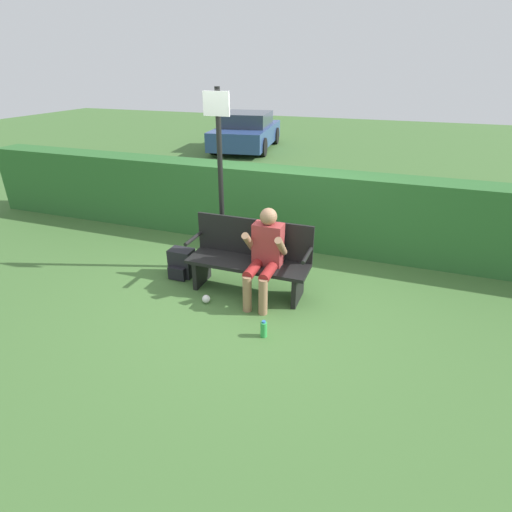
# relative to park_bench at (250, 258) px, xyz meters

# --- Properties ---
(ground_plane) EXTENTS (40.00, 40.00, 0.00)m
(ground_plane) POSITION_rel_park_bench_xyz_m (0.00, -0.08, -0.47)
(ground_plane) COLOR #426B33
(hedge_back) EXTENTS (12.00, 0.57, 1.26)m
(hedge_back) POSITION_rel_park_bench_xyz_m (0.00, 1.72, 0.16)
(hedge_back) COLOR #2D662D
(hedge_back) RESTS_ON ground
(park_bench) EXTENTS (1.61, 0.50, 0.96)m
(park_bench) POSITION_rel_park_bench_xyz_m (0.00, 0.00, 0.00)
(park_bench) COLOR black
(park_bench) RESTS_ON ground
(person_seated) EXTENTS (0.51, 0.65, 1.19)m
(person_seated) POSITION_rel_park_bench_xyz_m (0.26, -0.14, 0.19)
(person_seated) COLOR #993333
(person_seated) RESTS_ON ground
(backpack) EXTENTS (0.34, 0.31, 0.40)m
(backpack) POSITION_rel_park_bench_xyz_m (-1.06, 0.02, -0.27)
(backpack) COLOR black
(backpack) RESTS_ON ground
(water_bottle) EXTENTS (0.08, 0.08, 0.21)m
(water_bottle) POSITION_rel_park_bench_xyz_m (0.52, -0.95, -0.37)
(water_bottle) COLOR green
(water_bottle) RESTS_ON ground
(signpost) EXTENTS (0.36, 0.09, 2.53)m
(signpost) POSITION_rel_park_bench_xyz_m (-0.59, 0.45, 0.98)
(signpost) COLOR black
(signpost) RESTS_ON ground
(parked_car) EXTENTS (2.30, 4.10, 1.26)m
(parked_car) POSITION_rel_park_bench_xyz_m (-3.67, 9.43, 0.14)
(parked_car) COLOR #2D4784
(parked_car) RESTS_ON ground
(litter_crumple) EXTENTS (0.10, 0.10, 0.10)m
(litter_crumple) POSITION_rel_park_bench_xyz_m (-0.41, -0.52, -0.41)
(litter_crumple) COLOR silver
(litter_crumple) RESTS_ON ground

